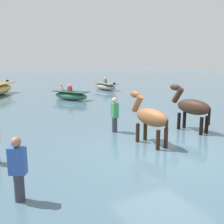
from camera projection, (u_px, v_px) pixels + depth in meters
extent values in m
plane|color=#666051|center=(162.00, 159.00, 8.41)|extent=(120.00, 120.00, 0.00)
cube|color=#476675|center=(61.00, 104.00, 17.01)|extent=(90.00, 90.00, 0.31)
ellipsoid|color=#382319|center=(193.00, 107.00, 10.14)|extent=(0.73, 1.49, 0.57)
cylinder|color=black|center=(179.00, 125.00, 10.58)|extent=(0.13, 0.13, 0.97)
cylinder|color=black|center=(184.00, 124.00, 10.79)|extent=(0.13, 0.13, 0.97)
cylinder|color=black|center=(201.00, 130.00, 9.81)|extent=(0.13, 0.13, 0.97)
cylinder|color=black|center=(206.00, 129.00, 10.02)|extent=(0.13, 0.13, 0.97)
cylinder|color=#382319|center=(178.00, 95.00, 10.64)|extent=(0.31, 0.56, 0.65)
ellipsoid|color=#382319|center=(175.00, 87.00, 10.69)|extent=(0.29, 0.52, 0.24)
cylinder|color=black|center=(209.00, 117.00, 9.68)|extent=(0.09, 0.09, 0.61)
ellipsoid|color=brown|center=(152.00, 117.00, 8.58)|extent=(0.61, 1.43, 0.55)
cylinder|color=black|center=(138.00, 137.00, 9.04)|extent=(0.13, 0.13, 0.94)
cylinder|color=black|center=(145.00, 136.00, 9.22)|extent=(0.13, 0.13, 0.94)
cylinder|color=black|center=(158.00, 145.00, 8.25)|extent=(0.13, 0.13, 0.94)
cylinder|color=black|center=(166.00, 143.00, 8.43)|extent=(0.13, 0.13, 0.94)
cylinder|color=brown|center=(137.00, 103.00, 9.10)|extent=(0.27, 0.53, 0.64)
ellipsoid|color=brown|center=(135.00, 94.00, 9.15)|extent=(0.25, 0.49, 0.24)
cylinder|color=black|center=(166.00, 130.00, 8.10)|extent=(0.09, 0.09, 0.59)
cube|color=black|center=(7.00, 81.00, 21.37)|extent=(0.20, 0.19, 0.18)
ellipsoid|color=#B2AD9E|center=(105.00, 87.00, 22.90)|extent=(1.25, 2.84, 0.52)
cube|color=slate|center=(105.00, 83.00, 22.84)|extent=(1.20, 2.73, 0.04)
cube|color=black|center=(114.00, 84.00, 21.76)|extent=(0.17, 0.14, 0.18)
cube|color=#388E51|center=(105.00, 81.00, 22.82)|extent=(0.21, 0.28, 0.30)
sphere|color=beige|center=(105.00, 78.00, 22.77)|extent=(0.18, 0.18, 0.18)
ellipsoid|color=#337556|center=(71.00, 96.00, 17.65)|extent=(2.12, 2.63, 0.52)
cube|color=#1E4634|center=(71.00, 92.00, 17.60)|extent=(2.03, 2.52, 0.04)
cube|color=white|center=(61.00, 88.00, 17.80)|extent=(0.29, 0.32, 0.30)
sphere|color=tan|center=(61.00, 85.00, 17.75)|extent=(0.18, 0.18, 0.18)
cube|color=red|center=(70.00, 89.00, 17.49)|extent=(0.29, 0.32, 0.30)
sphere|color=beige|center=(70.00, 85.00, 17.45)|extent=(0.18, 0.18, 0.18)
cylinder|color=#383842|center=(115.00, 129.00, 10.21)|extent=(0.20, 0.20, 0.88)
cube|color=#388E51|center=(115.00, 110.00, 10.06)|extent=(0.24, 0.34, 0.54)
sphere|color=beige|center=(115.00, 100.00, 9.98)|extent=(0.20, 0.20, 0.20)
cylinder|color=#383842|center=(20.00, 195.00, 5.36)|extent=(0.20, 0.20, 0.88)
cube|color=#3356A8|center=(17.00, 161.00, 5.22)|extent=(0.38, 0.34, 0.54)
sphere|color=#A37556|center=(16.00, 142.00, 5.14)|extent=(0.20, 0.20, 0.20)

